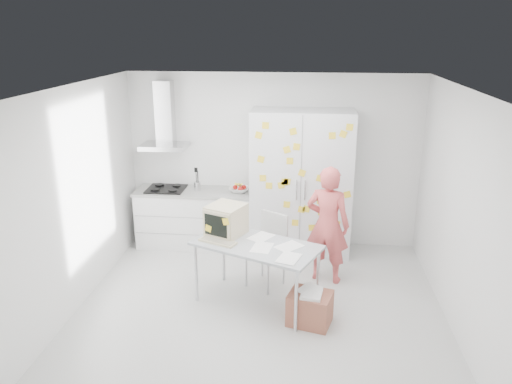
# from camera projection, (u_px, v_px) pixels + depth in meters

# --- Properties ---
(floor) EXTENTS (4.50, 4.00, 0.02)m
(floor) POSITION_uv_depth(u_px,v_px,m) (261.00, 305.00, 6.31)
(floor) COLOR silver
(floor) RESTS_ON ground
(walls) EXTENTS (4.52, 4.01, 2.70)m
(walls) POSITION_uv_depth(u_px,v_px,m) (266.00, 185.00, 6.57)
(walls) COLOR white
(walls) RESTS_ON ground
(ceiling) EXTENTS (4.50, 4.00, 0.02)m
(ceiling) POSITION_uv_depth(u_px,v_px,m) (261.00, 87.00, 5.46)
(ceiling) COLOR white
(ceiling) RESTS_ON walls
(counter_run) EXTENTS (1.84, 0.63, 1.28)m
(counter_run) POSITION_uv_depth(u_px,v_px,m) (196.00, 217.00, 7.88)
(counter_run) COLOR white
(counter_run) RESTS_ON ground
(range_hood) EXTENTS (0.70, 0.48, 1.01)m
(range_hood) POSITION_uv_depth(u_px,v_px,m) (165.00, 122.00, 7.59)
(range_hood) COLOR silver
(range_hood) RESTS_ON walls
(tall_cabinet) EXTENTS (1.50, 0.68, 2.20)m
(tall_cabinet) POSITION_uv_depth(u_px,v_px,m) (301.00, 183.00, 7.50)
(tall_cabinet) COLOR silver
(tall_cabinet) RESTS_ON ground
(person) EXTENTS (0.68, 0.55, 1.62)m
(person) POSITION_uv_depth(u_px,v_px,m) (328.00, 225.00, 6.68)
(person) COLOR #DA5554
(person) RESTS_ON ground
(desk) EXTENTS (1.69, 1.30, 1.21)m
(desk) POSITION_uv_depth(u_px,v_px,m) (237.00, 231.00, 6.22)
(desk) COLOR #ADB3B8
(desk) RESTS_ON ground
(chair) EXTENTS (0.61, 0.61, 0.99)m
(chair) POSITION_uv_depth(u_px,v_px,m) (269.00, 245.00, 6.66)
(chair) COLOR beige
(chair) RESTS_ON ground
(cardboard_box) EXTENTS (0.57, 0.50, 0.42)m
(cardboard_box) POSITION_uv_depth(u_px,v_px,m) (310.00, 308.00, 5.84)
(cardboard_box) COLOR #A35E46
(cardboard_box) RESTS_ON ground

